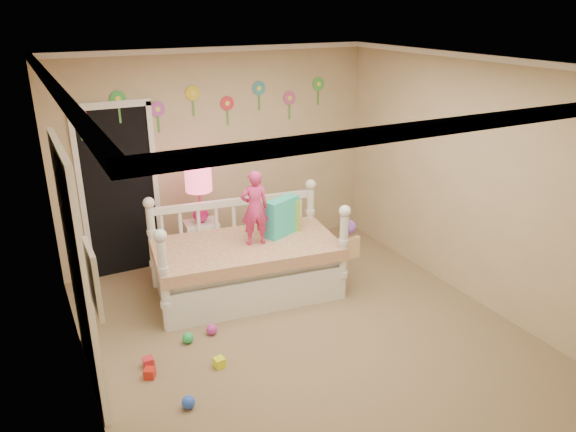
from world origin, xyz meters
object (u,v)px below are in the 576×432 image
nightstand (203,247)px  table_lamp (199,186)px  child (255,208)px  daybed (246,248)px

nightstand → table_lamp: bearing=0.0°
table_lamp → child: bearing=-66.0°
child → nightstand: 1.11m
daybed → nightstand: size_ratio=3.13×
nightstand → child: bearing=-59.9°
daybed → table_lamp: 0.94m
daybed → table_lamp: (-0.27, 0.72, 0.55)m
child → nightstand: size_ratio=1.28×
daybed → table_lamp: size_ratio=2.99×
nightstand → table_lamp: size_ratio=0.96×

